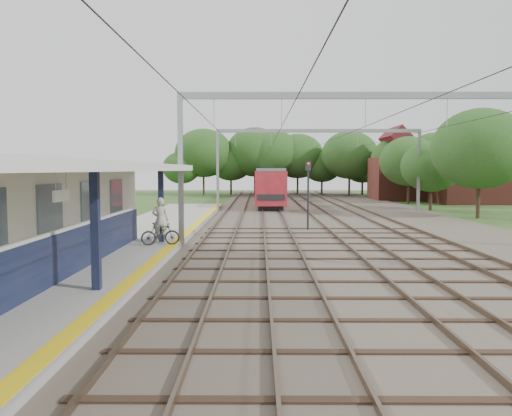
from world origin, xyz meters
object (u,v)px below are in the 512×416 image
object	(u,v)px
person	(160,220)
signal_post	(308,189)
train	(268,183)
bicycle	(160,234)

from	to	relation	value
person	signal_post	bearing A→B (deg)	-138.19
train	signal_post	world-z (taller)	signal_post
person	train	xyz separation A→B (m)	(5.38, 36.32, 0.66)
person	bicycle	xyz separation A→B (m)	(0.14, -0.78, -0.52)
bicycle	train	distance (m)	37.48
bicycle	train	world-z (taller)	train
person	train	size ratio (longest dim) A/B	0.06
person	signal_post	xyz separation A→B (m)	(7.23, 6.90, 1.13)
person	bicycle	bearing A→B (deg)	98.22
person	signal_post	world-z (taller)	signal_post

